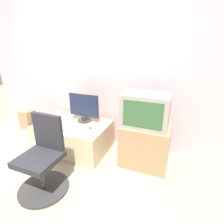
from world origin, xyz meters
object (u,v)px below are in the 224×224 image
object	(u,v)px
cardboard_box_lower	(31,135)
office_chair	(43,162)
main_monitor	(84,108)
crt_tv	(146,110)
mouse	(90,128)
keyboard	(77,127)

from	to	relation	value
cardboard_box_lower	office_chair	bearing A→B (deg)	-36.76
main_monitor	crt_tv	xyz separation A→B (m)	(1.03, -0.12, 0.15)
mouse	crt_tv	size ratio (longest dim) A/B	0.09
office_chair	mouse	bearing A→B (deg)	76.78
cardboard_box_lower	mouse	bearing A→B (deg)	4.33
mouse	crt_tv	world-z (taller)	crt_tv
main_monitor	keyboard	xyz separation A→B (m)	(0.02, -0.25, -0.22)
main_monitor	mouse	world-z (taller)	main_monitor
mouse	office_chair	size ratio (longest dim) A/B	0.06
crt_tv	mouse	bearing A→B (deg)	-173.23
keyboard	mouse	size ratio (longest dim) A/B	5.21
cardboard_box_lower	main_monitor	bearing A→B (deg)	18.10
mouse	crt_tv	distance (m)	0.89
keyboard	office_chair	xyz separation A→B (m)	(0.01, -0.78, -0.10)
main_monitor	mouse	xyz separation A→B (m)	(0.22, -0.22, -0.21)
keyboard	mouse	distance (m)	0.21
main_monitor	cardboard_box_lower	size ratio (longest dim) A/B	1.71
main_monitor	crt_tv	bearing A→B (deg)	-6.81
mouse	cardboard_box_lower	xyz separation A→B (m)	(-1.16, -0.09, -0.32)
keyboard	office_chair	size ratio (longest dim) A/B	0.32
main_monitor	keyboard	distance (m)	0.33
crt_tv	main_monitor	bearing A→B (deg)	173.19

